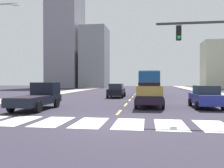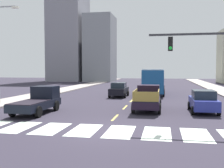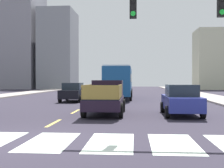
{
  "view_description": "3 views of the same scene",
  "coord_description": "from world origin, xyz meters",
  "px_view_note": "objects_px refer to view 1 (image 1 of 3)",
  "views": [
    {
      "loc": [
        1.85,
        -11.52,
        2.12
      ],
      "look_at": [
        -1.75,
        12.6,
        1.74
      ],
      "focal_mm": 37.91,
      "sensor_mm": 36.0,
      "label": 1
    },
    {
      "loc": [
        3.21,
        -13.96,
        3.36
      ],
      "look_at": [
        -1.59,
        11.28,
        1.9
      ],
      "focal_mm": 42.88,
      "sensor_mm": 36.0,
      "label": 2
    },
    {
      "loc": [
        3.69,
        -9.29,
        1.98
      ],
      "look_at": [
        2.33,
        8.59,
        1.73
      ],
      "focal_mm": 47.49,
      "sensor_mm": 36.0,
      "label": 3
    }
  ],
  "objects_px": {
    "city_bus": "(149,82)",
    "sedan_near_left": "(116,91)",
    "pickup_stakebed": "(149,95)",
    "sedan_mid": "(206,97)",
    "pickup_dark": "(39,96)"
  },
  "relations": [
    {
      "from": "pickup_dark",
      "to": "sedan_mid",
      "type": "bearing_deg",
      "value": 9.8
    },
    {
      "from": "sedan_near_left",
      "to": "pickup_dark",
      "type": "bearing_deg",
      "value": -111.41
    },
    {
      "from": "sedan_near_left",
      "to": "sedan_mid",
      "type": "bearing_deg",
      "value": -53.5
    },
    {
      "from": "sedan_mid",
      "to": "pickup_dark",
      "type": "bearing_deg",
      "value": -169.47
    },
    {
      "from": "pickup_stakebed",
      "to": "sedan_mid",
      "type": "distance_m",
      "value": 4.32
    },
    {
      "from": "pickup_stakebed",
      "to": "pickup_dark",
      "type": "xyz_separation_m",
      "value": [
        -8.14,
        -3.02,
        -0.02
      ]
    },
    {
      "from": "sedan_near_left",
      "to": "sedan_mid",
      "type": "relative_size",
      "value": 1.0
    },
    {
      "from": "pickup_stakebed",
      "to": "sedan_mid",
      "type": "xyz_separation_m",
      "value": [
        4.29,
        -0.54,
        -0.08
      ]
    },
    {
      "from": "city_bus",
      "to": "sedan_mid",
      "type": "distance_m",
      "value": 14.88
    },
    {
      "from": "pickup_stakebed",
      "to": "pickup_dark",
      "type": "distance_m",
      "value": 8.68
    },
    {
      "from": "city_bus",
      "to": "sedan_mid",
      "type": "relative_size",
      "value": 2.45
    },
    {
      "from": "city_bus",
      "to": "sedan_mid",
      "type": "height_order",
      "value": "city_bus"
    },
    {
      "from": "pickup_stakebed",
      "to": "city_bus",
      "type": "distance_m",
      "value": 13.72
    },
    {
      "from": "city_bus",
      "to": "sedan_near_left",
      "type": "xyz_separation_m",
      "value": [
        -4.02,
        -4.19,
        -1.09
      ]
    },
    {
      "from": "city_bus",
      "to": "sedan_near_left",
      "type": "relative_size",
      "value": 2.45
    }
  ]
}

